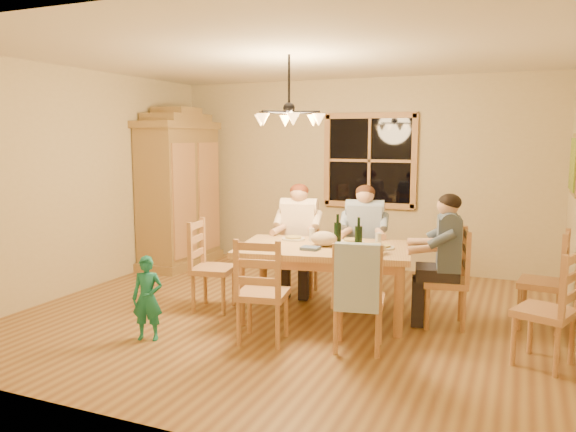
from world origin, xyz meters
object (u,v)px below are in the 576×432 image
at_px(adult_slate_man, 447,243).
at_px(chair_spare_back, 541,298).
at_px(armoire, 179,194).
at_px(chair_end_left, 214,283).
at_px(dining_table, 324,256).
at_px(chair_end_right, 444,296).
at_px(chair_spare_front, 543,330).
at_px(chair_far_left, 299,269).
at_px(adult_plaid_man, 364,227).
at_px(chair_near_right, 358,316).
at_px(adult_woman, 299,225).
at_px(chair_far_right, 364,272).
at_px(wine_bottle_b, 359,234).
at_px(chandelier, 289,117).
at_px(wine_bottle_a, 338,230).
at_px(child, 147,298).
at_px(chair_near_left, 263,310).

distance_m(adult_slate_man, chair_spare_back, 1.08).
bearing_deg(armoire, chair_end_left, -47.60).
xyz_separation_m(dining_table, chair_end_left, (-1.20, -0.22, -0.36)).
bearing_deg(chair_end_right, chair_spare_back, -81.51).
bearing_deg(chair_spare_front, chair_far_left, 86.43).
bearing_deg(dining_table, chair_end_left, -169.60).
distance_m(dining_table, chair_spare_front, 2.17).
xyz_separation_m(chair_far_left, adult_plaid_man, (0.77, 0.14, 0.54)).
bearing_deg(adult_plaid_man, chair_near_right, 93.37).
bearing_deg(chair_spare_back, adult_woman, 92.65).
bearing_deg(adult_slate_man, chair_spare_back, -81.51).
xyz_separation_m(chair_far_right, chair_end_left, (-1.38, -1.10, 0.00)).
bearing_deg(armoire, wine_bottle_b, -26.36).
distance_m(chair_far_right, adult_plaid_man, 0.54).
distance_m(chandelier, armoire, 3.08).
height_order(chair_far_right, wine_bottle_a, wine_bottle_a).
relative_size(armoire, chair_end_right, 2.32).
bearing_deg(adult_slate_man, dining_table, 90.00).
bearing_deg(chair_end_right, chair_spare_front, -138.59).
xyz_separation_m(chair_near_right, wine_bottle_b, (-0.21, 0.69, 0.62)).
height_order(chair_near_right, chair_end_right, same).
xyz_separation_m(armoire, adult_woman, (2.20, -0.78, -0.22)).
distance_m(chair_end_left, chair_end_right, 2.44).
relative_size(chandelier, chair_end_right, 0.78).
distance_m(armoire, chair_near_right, 4.12).
bearing_deg(chair_spare_front, adult_plaid_man, 75.41).
xyz_separation_m(chair_end_right, chair_spare_back, (0.89, 0.30, 0.00)).
distance_m(chandelier, dining_table, 1.47).
bearing_deg(adult_woman, chandelier, 94.45).
distance_m(chair_end_right, child, 2.90).
relative_size(adult_woman, chair_spare_back, 0.88).
distance_m(chair_end_right, chair_spare_back, 0.94).
relative_size(chair_near_right, child, 1.25).
bearing_deg(chair_far_left, chandelier, 94.45).
bearing_deg(chair_far_right, chair_spare_front, 134.11).
distance_m(adult_woman, adult_slate_man, 1.85).
distance_m(chair_end_right, adult_slate_man, 0.54).
height_order(chandelier, wine_bottle_b, chandelier).
bearing_deg(adult_slate_man, chair_end_left, 90.00).
bearing_deg(armoire, chair_near_left, -43.94).
distance_m(chair_far_left, chair_end_left, 1.14).
height_order(dining_table, adult_woman, adult_woman).
relative_size(armoire, chair_end_left, 2.32).
bearing_deg(chair_spare_back, chair_near_right, 137.14).
distance_m(chair_far_left, chair_near_left, 1.66).
xyz_separation_m(chandelier, armoire, (-2.42, 1.60, -1.02)).
relative_size(chair_end_left, chair_spare_back, 1.00).
bearing_deg(chair_end_left, chair_far_left, 136.74).
relative_size(chandelier, adult_woman, 0.88).
bearing_deg(adult_woman, dining_table, 117.90).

